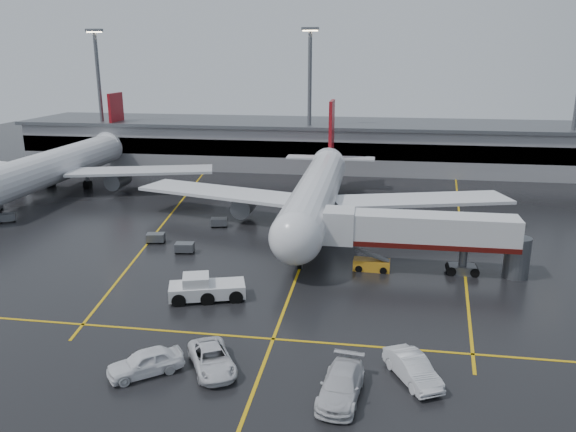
# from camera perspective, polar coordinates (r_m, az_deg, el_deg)

# --- Properties ---
(ground) EXTENTS (220.00, 220.00, 0.00)m
(ground) POSITION_cam_1_polar(r_m,az_deg,el_deg) (63.77, 2.06, -3.05)
(ground) COLOR black
(ground) RESTS_ON ground
(apron_line_centre) EXTENTS (0.25, 90.00, 0.02)m
(apron_line_centre) POSITION_cam_1_polar(r_m,az_deg,el_deg) (63.77, 2.06, -3.04)
(apron_line_centre) COLOR gold
(apron_line_centre) RESTS_ON ground
(apron_line_stop) EXTENTS (60.00, 0.25, 0.02)m
(apron_line_stop) POSITION_cam_1_polar(r_m,az_deg,el_deg) (43.77, -1.51, -12.33)
(apron_line_stop) COLOR gold
(apron_line_stop) RESTS_ON ground
(apron_line_left) EXTENTS (9.99, 69.35, 0.02)m
(apron_line_left) POSITION_cam_1_polar(r_m,az_deg,el_deg) (77.77, -11.81, 0.14)
(apron_line_left) COLOR gold
(apron_line_left) RESTS_ON ground
(apron_line_right) EXTENTS (7.57, 69.64, 0.02)m
(apron_line_right) POSITION_cam_1_polar(r_m,az_deg,el_deg) (73.71, 17.06, -1.11)
(apron_line_right) COLOR gold
(apron_line_right) RESTS_ON ground
(terminal) EXTENTS (122.00, 19.00, 8.60)m
(terminal) POSITION_cam_1_polar(r_m,az_deg,el_deg) (109.29, 5.14, 7.24)
(terminal) COLOR gray
(terminal) RESTS_ON ground
(light_mast_left) EXTENTS (3.00, 1.20, 25.45)m
(light_mast_left) POSITION_cam_1_polar(r_m,az_deg,el_deg) (114.60, -18.55, 12.01)
(light_mast_left) COLOR #595B60
(light_mast_left) RESTS_ON ground
(light_mast_mid) EXTENTS (3.00, 1.20, 25.45)m
(light_mast_mid) POSITION_cam_1_polar(r_m,az_deg,el_deg) (102.79, 2.21, 12.44)
(light_mast_mid) COLOR #595B60
(light_mast_mid) RESTS_ON ground
(main_airliner) EXTENTS (48.80, 45.60, 14.10)m
(main_airliner) POSITION_cam_1_polar(r_m,az_deg,el_deg) (71.87, 3.03, 2.62)
(main_airliner) COLOR silver
(main_airliner) RESTS_ON ground
(second_airliner) EXTENTS (48.80, 45.60, 14.10)m
(second_airliner) POSITION_cam_1_polar(r_m,az_deg,el_deg) (96.64, -21.85, 4.95)
(second_airliner) COLOR silver
(second_airliner) RESTS_ON ground
(jet_bridge) EXTENTS (19.90, 3.40, 6.05)m
(jet_bridge) POSITION_cam_1_polar(r_m,az_deg,el_deg) (56.65, 13.36, -1.76)
(jet_bridge) COLOR silver
(jet_bridge) RESTS_ON ground
(pushback_tractor) EXTENTS (7.08, 4.51, 2.35)m
(pushback_tractor) POSITION_cam_1_polar(r_m,az_deg,el_deg) (50.50, -8.40, -7.33)
(pushback_tractor) COLOR silver
(pushback_tractor) RESTS_ON ground
(belt_loader) EXTENTS (3.69, 1.86, 2.29)m
(belt_loader) POSITION_cam_1_polar(r_m,az_deg,el_deg) (57.18, 8.45, -4.90)
(belt_loader) COLOR orange
(belt_loader) RESTS_ON ground
(service_van_a) EXTENTS (4.88, 6.08, 1.54)m
(service_van_a) POSITION_cam_1_polar(r_m,az_deg,el_deg) (40.02, -7.70, -14.15)
(service_van_a) COLOR silver
(service_van_a) RESTS_ON ground
(service_van_b) EXTENTS (3.13, 6.20, 1.73)m
(service_van_b) POSITION_cam_1_polar(r_m,az_deg,el_deg) (36.97, 5.41, -16.66)
(service_van_b) COLOR silver
(service_van_b) RESTS_ON ground
(service_van_c) EXTENTS (3.98, 5.47, 1.72)m
(service_van_c) POSITION_cam_1_polar(r_m,az_deg,el_deg) (39.35, 12.50, -14.82)
(service_van_c) COLOR silver
(service_van_c) RESTS_ON ground
(service_van_d) EXTENTS (5.28, 4.73, 1.73)m
(service_van_d) POSITION_cam_1_polar(r_m,az_deg,el_deg) (40.30, -14.24, -14.15)
(service_van_d) COLOR white
(service_van_d) RESTS_ON ground
(baggage_cart_a) EXTENTS (2.15, 1.54, 1.12)m
(baggage_cart_a) POSITION_cam_1_polar(r_m,az_deg,el_deg) (62.40, -10.42, -3.14)
(baggage_cart_a) COLOR #595B60
(baggage_cart_a) RESTS_ON ground
(baggage_cart_b) EXTENTS (2.21, 1.65, 1.12)m
(baggage_cart_b) POSITION_cam_1_polar(r_m,az_deg,el_deg) (66.39, -13.25, -2.13)
(baggage_cart_b) COLOR #595B60
(baggage_cart_b) RESTS_ON ground
(baggage_cart_c) EXTENTS (2.23, 1.70, 1.12)m
(baggage_cart_c) POSITION_cam_1_polar(r_m,az_deg,el_deg) (71.19, -7.00, -0.59)
(baggage_cart_c) COLOR #595B60
(baggage_cart_c) RESTS_ON ground
(baggage_cart_e) EXTENTS (2.38, 2.13, 1.12)m
(baggage_cart_e) POSITION_cam_1_polar(r_m,az_deg,el_deg) (81.23, -26.57, -0.12)
(baggage_cart_e) COLOR #595B60
(baggage_cart_e) RESTS_ON ground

